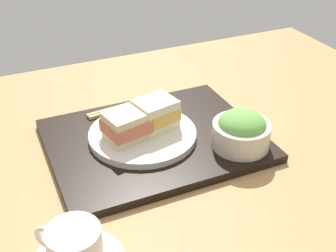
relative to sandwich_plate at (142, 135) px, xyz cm
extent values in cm
cube|color=tan|center=(-0.16, 5.83, -3.90)|extent=(140.00, 100.00, 3.00)
cube|color=black|center=(-2.32, 0.75, -1.53)|extent=(40.99, 32.03, 1.74)
cylinder|color=silver|center=(0.00, 0.00, 0.00)|extent=(21.26, 21.26, 1.32)
cube|color=beige|center=(-3.29, -0.68, 1.50)|extent=(8.80, 7.81, 1.69)
cube|color=gold|center=(-3.29, -0.68, 3.62)|extent=(9.05, 8.07, 2.55)
cube|color=beige|center=(-3.29, -0.68, 5.74)|extent=(8.80, 7.81, 1.69)
cube|color=beige|center=(3.29, 0.68, 1.38)|extent=(8.80, 7.81, 1.44)
cube|color=#CC6B4C|center=(3.29, 0.68, 3.36)|extent=(9.33, 8.39, 2.52)
cube|color=beige|center=(3.29, 0.68, 5.34)|extent=(8.80, 7.81, 1.44)
cylinder|color=beige|center=(-16.28, 10.23, 1.75)|extent=(11.07, 11.07, 4.82)
ellipsoid|color=#6BA84C|center=(-16.28, 10.23, 4.16)|extent=(9.01, 9.01, 4.96)
cube|color=tan|center=(-1.30, -13.03, -0.31)|extent=(18.47, 2.94, 0.70)
cube|color=tan|center=(-1.42, -12.03, -0.31)|extent=(18.47, 2.94, 0.70)
cylinder|color=silver|center=(19.26, 24.49, 1.41)|extent=(7.69, 7.69, 6.02)
cylinder|color=#382111|center=(19.26, 24.49, 4.02)|extent=(7.07, 7.07, 0.40)
torus|color=silver|center=(22.39, 21.33, 1.41)|extent=(3.50, 3.53, 4.17)
camera|label=1|loc=(24.75, 68.33, 47.53)|focal=47.01mm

